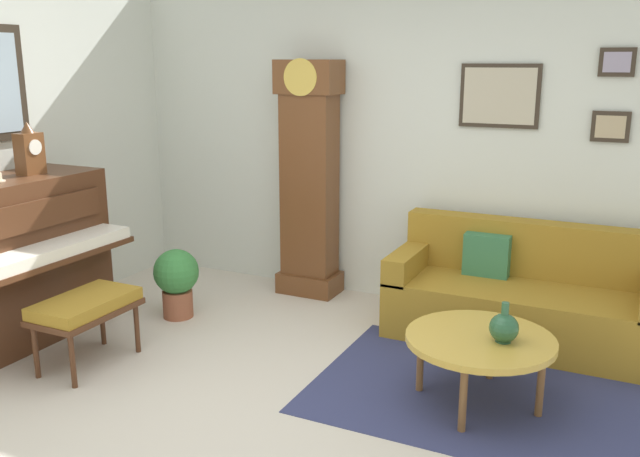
{
  "coord_description": "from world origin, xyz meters",
  "views": [
    {
      "loc": [
        1.8,
        -2.96,
        2.01
      ],
      "look_at": [
        -0.21,
        1.19,
        0.86
      ],
      "focal_mm": 37.91,
      "sensor_mm": 36.0,
      "label": 1
    }
  ],
  "objects": [
    {
      "name": "ground_plane",
      "position": [
        0.0,
        0.0,
        -0.05
      ],
      "size": [
        6.4,
        6.0,
        0.1
      ],
      "primitive_type": "cube",
      "color": "beige"
    },
    {
      "name": "wall_back",
      "position": [
        0.02,
        2.4,
        1.4
      ],
      "size": [
        5.3,
        0.13,
        2.8
      ],
      "color": "silver",
      "rests_on": "ground_plane"
    },
    {
      "name": "area_rug",
      "position": [
        1.06,
        0.91,
        0.0
      ],
      "size": [
        2.1,
        1.5,
        0.01
      ],
      "primitive_type": "cube",
      "color": "navy",
      "rests_on": "ground_plane"
    },
    {
      "name": "piano",
      "position": [
        -2.23,
        0.24,
        0.61
      ],
      "size": [
        0.87,
        1.44,
        1.2
      ],
      "color": "#4C2B19",
      "rests_on": "ground_plane"
    },
    {
      "name": "piano_bench",
      "position": [
        -1.46,
        0.18,
        0.41
      ],
      "size": [
        0.42,
        0.7,
        0.48
      ],
      "color": "#4C2B19",
      "rests_on": "ground_plane"
    },
    {
      "name": "grandfather_clock",
      "position": [
        -0.78,
        2.16,
        0.96
      ],
      "size": [
        0.52,
        0.34,
        2.03
      ],
      "color": "brown",
      "rests_on": "ground_plane"
    },
    {
      "name": "couch",
      "position": [
        1.09,
        1.92,
        0.31
      ],
      "size": [
        1.9,
        0.8,
        0.84
      ],
      "color": "olive",
      "rests_on": "ground_plane"
    },
    {
      "name": "coffee_table",
      "position": [
        1.03,
        0.79,
        0.4
      ],
      "size": [
        0.88,
        0.88,
        0.43
      ],
      "color": "gold",
      "rests_on": "ground_plane"
    },
    {
      "name": "mantel_clock",
      "position": [
        -2.23,
        0.51,
        1.38
      ],
      "size": [
        0.13,
        0.18,
        0.38
      ],
      "color": "brown",
      "rests_on": "piano"
    },
    {
      "name": "green_jug",
      "position": [
        1.17,
        0.77,
        0.52
      ],
      "size": [
        0.17,
        0.17,
        0.24
      ],
      "color": "#234C33",
      "rests_on": "coffee_table"
    },
    {
      "name": "potted_plant",
      "position": [
        -1.47,
        1.15,
        0.32
      ],
      "size": [
        0.36,
        0.36,
        0.56
      ],
      "color": "#935138",
      "rests_on": "ground_plane"
    }
  ]
}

